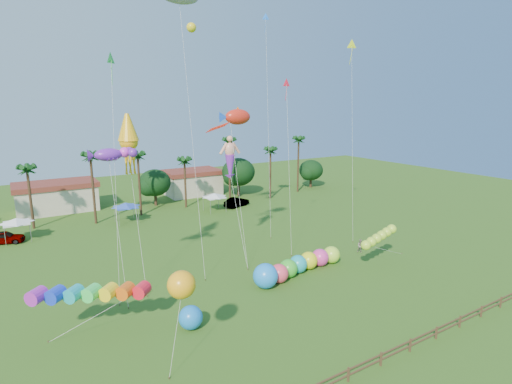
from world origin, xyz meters
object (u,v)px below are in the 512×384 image
car_a (4,237)px  car_b (237,202)px  caterpillar_inflatable (296,266)px  blue_ball (191,317)px  spectator_b (361,246)px

car_a → car_b: (34.16, 0.95, 0.01)m
caterpillar_inflatable → blue_ball: (-13.05, -3.72, -0.07)m
car_a → blue_ball: size_ratio=2.49×
caterpillar_inflatable → car_b: bearing=64.1°
spectator_b → blue_ball: bearing=-128.0°
car_b → blue_ball: (-21.68, -31.80, 0.14)m
caterpillar_inflatable → blue_ball: bearing=-173.0°
spectator_b → blue_ball: (-23.56, -4.85, 0.13)m
car_b → car_a: bearing=71.1°
blue_ball → car_a: bearing=112.0°
spectator_b → car_b: bearing=134.3°
car_a → spectator_b: bearing=-109.0°
car_b → spectator_b: bearing=163.5°
car_b → caterpillar_inflatable: 29.37m
spectator_b → caterpillar_inflatable: bearing=-133.5°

